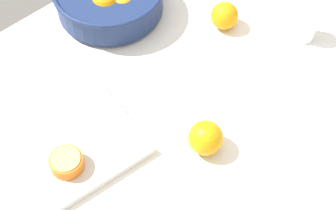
{
  "coord_description": "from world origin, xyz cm",
  "views": [
    {
      "loc": [
        -44.0,
        -46.63,
        91.81
      ],
      "look_at": [
        -3.75,
        -3.45,
        8.87
      ],
      "focal_mm": 53.29,
      "sensor_mm": 36.0,
      "label": 1
    }
  ],
  "objects_px": {
    "orange_half_0": "(67,162)",
    "loose_orange_1": "(206,138)",
    "loose_orange_2": "(225,16)",
    "cutting_board": "(63,149)",
    "juice_glass": "(305,26)"
  },
  "relations": [
    {
      "from": "orange_half_0",
      "to": "loose_orange_2",
      "type": "xyz_separation_m",
      "value": [
        0.54,
        0.07,
        -0.0
      ]
    },
    {
      "from": "cutting_board",
      "to": "loose_orange_2",
      "type": "xyz_separation_m",
      "value": [
        0.52,
        0.02,
        0.03
      ]
    },
    {
      "from": "orange_half_0",
      "to": "loose_orange_2",
      "type": "bearing_deg",
      "value": 7.26
    },
    {
      "from": "cutting_board",
      "to": "orange_half_0",
      "type": "xyz_separation_m",
      "value": [
        -0.02,
        -0.05,
        0.03
      ]
    },
    {
      "from": "orange_half_0",
      "to": "loose_orange_1",
      "type": "xyz_separation_m",
      "value": [
        0.24,
        -0.15,
        0.0
      ]
    },
    {
      "from": "cutting_board",
      "to": "orange_half_0",
      "type": "height_order",
      "value": "orange_half_0"
    },
    {
      "from": "cutting_board",
      "to": "orange_half_0",
      "type": "bearing_deg",
      "value": -112.9
    },
    {
      "from": "cutting_board",
      "to": "loose_orange_2",
      "type": "relative_size",
      "value": 4.42
    },
    {
      "from": "orange_half_0",
      "to": "loose_orange_2",
      "type": "height_order",
      "value": "loose_orange_2"
    },
    {
      "from": "juice_glass",
      "to": "orange_half_0",
      "type": "bearing_deg",
      "value": 172.07
    },
    {
      "from": "juice_glass",
      "to": "loose_orange_1",
      "type": "bearing_deg",
      "value": -171.66
    },
    {
      "from": "cutting_board",
      "to": "loose_orange_2",
      "type": "distance_m",
      "value": 0.52
    },
    {
      "from": "orange_half_0",
      "to": "loose_orange_2",
      "type": "relative_size",
      "value": 0.98
    },
    {
      "from": "juice_glass",
      "to": "orange_half_0",
      "type": "xyz_separation_m",
      "value": [
        -0.65,
        0.09,
        -0.0
      ]
    },
    {
      "from": "juice_glass",
      "to": "orange_half_0",
      "type": "distance_m",
      "value": 0.66
    }
  ]
}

